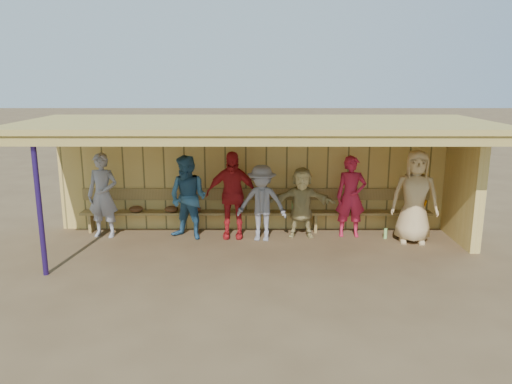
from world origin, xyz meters
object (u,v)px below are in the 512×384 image
at_px(player_g, 351,197).
at_px(bench, 256,207).
at_px(player_f, 302,202).
at_px(player_c, 188,198).
at_px(player_a, 103,195).
at_px(player_d, 232,195).
at_px(player_e, 262,203).
at_px(player_h, 415,197).

bearing_deg(player_g, bench, 172.08).
relative_size(player_f, player_g, 0.87).
height_order(player_c, bench, player_c).
xyz_separation_m(player_g, bench, (-1.99, 0.37, -0.33)).
height_order(player_a, player_f, player_a).
bearing_deg(player_c, player_f, 26.79).
relative_size(player_d, player_g, 1.07).
bearing_deg(player_c, player_e, 19.88).
bearing_deg(player_e, player_g, 17.84).
relative_size(player_c, player_e, 1.11).
bearing_deg(player_a, player_g, 9.03).
height_order(player_c, player_h, player_h).
xyz_separation_m(player_h, bench, (-3.20, 0.77, -0.42)).
bearing_deg(player_d, bench, 42.99).
relative_size(player_c, player_f, 1.17).
height_order(player_h, bench, player_h).
distance_m(player_c, player_f, 2.36).
distance_m(player_g, player_h, 1.28).
xyz_separation_m(player_c, player_e, (1.52, -0.11, -0.09)).
distance_m(player_a, player_c, 1.80).
bearing_deg(player_e, player_f, 24.58).
distance_m(player_c, bench, 1.54).
distance_m(player_a, bench, 3.25).
bearing_deg(player_c, bench, 44.62).
xyz_separation_m(player_a, player_h, (6.40, -0.37, 0.06)).
relative_size(player_a, player_c, 1.02).
bearing_deg(player_a, player_e, 4.57).
height_order(player_a, player_g, player_a).
xyz_separation_m(player_f, player_g, (1.03, 0.05, 0.11)).
relative_size(player_d, player_e, 1.16).
relative_size(player_g, bench, 0.23).
bearing_deg(player_a, bench, 15.77).
xyz_separation_m(player_e, player_f, (0.84, 0.22, -0.04)).
xyz_separation_m(player_d, player_e, (0.62, -0.19, -0.13)).
bearing_deg(player_h, player_d, -174.44).
height_order(player_d, player_e, player_d).
relative_size(player_a, player_d, 0.98).
bearing_deg(player_g, player_d, -175.68).
xyz_separation_m(player_c, player_d, (0.90, 0.08, 0.04)).
distance_m(player_g, bench, 2.05).
height_order(player_a, player_e, player_a).
height_order(player_f, player_h, player_h).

